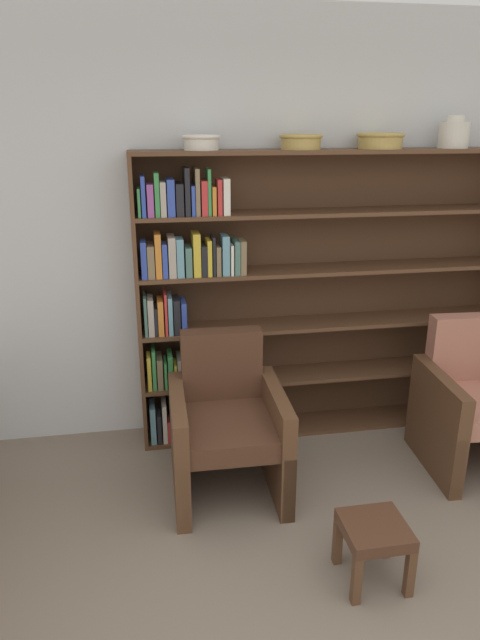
{
  "coord_description": "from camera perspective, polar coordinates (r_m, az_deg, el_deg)",
  "views": [
    {
      "loc": [
        -0.8,
        -1.09,
        2.07
      ],
      "look_at": [
        -0.24,
        2.08,
        0.95
      ],
      "focal_mm": 32.0,
      "sensor_mm": 36.0,
      "label": 1
    }
  ],
  "objects": [
    {
      "name": "armchair_leather",
      "position": [
        3.35,
        -1.33,
        -10.49
      ],
      "size": [
        0.65,
        0.69,
        0.91
      ],
      "rotation": [
        0.0,
        0.0,
        3.12
      ],
      "color": "brown",
      "rests_on": "ground"
    },
    {
      "name": "bookshelf",
      "position": [
        3.81,
        4.89,
        1.99
      ],
      "size": [
        2.54,
        0.3,
        1.91
      ],
      "color": "brown",
      "rests_on": "ground"
    },
    {
      "name": "wall_back",
      "position": [
        3.84,
        2.26,
        8.77
      ],
      "size": [
        12.0,
        0.06,
        2.75
      ],
      "color": "silver",
      "rests_on": "ground"
    },
    {
      "name": "footstool",
      "position": [
        2.91,
        13.28,
        -20.29
      ],
      "size": [
        0.3,
        0.3,
        0.31
      ],
      "color": "brown",
      "rests_on": "ground"
    },
    {
      "name": "bowl_stoneware",
      "position": [
        3.52,
        -3.89,
        17.4
      ],
      "size": [
        0.23,
        0.23,
        0.09
      ],
      "color": "silver",
      "rests_on": "bookshelf"
    },
    {
      "name": "bowl_copper",
      "position": [
        3.81,
        13.86,
        17.1
      ],
      "size": [
        0.3,
        0.3,
        0.09
      ],
      "color": "tan",
      "rests_on": "bookshelf"
    },
    {
      "name": "vase_tall",
      "position": [
        4.03,
        20.6,
        17.02
      ],
      "size": [
        0.19,
        0.19,
        0.2
      ],
      "color": "silver",
      "rests_on": "bookshelf"
    },
    {
      "name": "armchair_cushioned",
      "position": [
        3.88,
        22.62,
        -7.71
      ],
      "size": [
        0.68,
        0.72,
        0.91
      ],
      "rotation": [
        0.0,
        0.0,
        3.08
      ],
      "color": "brown",
      "rests_on": "ground"
    },
    {
      "name": "bowl_cream",
      "position": [
        3.64,
        6.12,
        17.4
      ],
      "size": [
        0.27,
        0.27,
        0.09
      ],
      "color": "tan",
      "rests_on": "bookshelf"
    }
  ]
}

